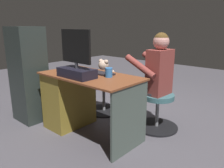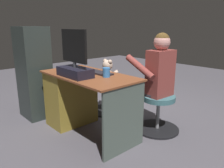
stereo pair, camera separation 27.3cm
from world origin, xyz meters
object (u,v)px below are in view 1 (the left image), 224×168
Objects in this scene: visitor_chair at (157,110)px; keyboard at (98,73)px; desk at (73,98)px; office_chair_teddy at (104,96)px; monitor at (76,65)px; computer_mouse at (79,69)px; person at (154,73)px; teddy_bear at (104,72)px; cup at (109,72)px; tv_remote at (72,70)px.

keyboard is at bearing 47.39° from visitor_chair.
office_chair_teddy is at bearing -84.26° from desk.
computer_mouse is at bearing -44.13° from monitor.
monitor is 0.42× the size of person.
desk is at bearing 95.62° from teddy_bear.
teddy_bear reaches higher than desk.
cup is at bearing 176.25° from computer_mouse.
cup is (-0.25, -0.24, -0.09)m from monitor.
desk is 0.38m from computer_mouse.
desk is 12.69× the size of computer_mouse.
monitor is 0.92m from teddy_bear.
tv_remote is 1.02m from person.
keyboard is at bearing -158.85° from desk.
office_chair_teddy is (0.07, -0.52, -0.50)m from computer_mouse.
desk reaches higher than visitor_chair.
keyboard reaches higher than visitor_chair.
tv_remote is 0.79m from office_chair_teddy.
cup reaches higher than computer_mouse.
office_chair_teddy is at bearing -65.70° from monitor.
desk is 8.12× the size of tv_remote.
computer_mouse is 0.27× the size of teddy_bear.
monitor reaches higher than visitor_chair.
visitor_chair is (-0.54, -0.84, -0.63)m from monitor.
desk is at bearing 41.59° from person.
computer_mouse reaches higher than tv_remote.
person is (-0.74, -0.56, -0.04)m from computer_mouse.
teddy_bear is at bearing -63.87° from tv_remote.
keyboard is 0.90m from visitor_chair.
keyboard is 0.69m from person.
keyboard is 0.79× the size of office_chair_teddy.
teddy_bear is 0.65× the size of visitor_chair.
cup is at bearing -151.61° from tv_remote.
office_chair_teddy is at bearing 3.19° from person.
office_chair_teddy and visitor_chair have the same top height.
visitor_chair is (-0.82, -0.57, -0.51)m from computer_mouse.
cup is (-0.22, 0.06, 0.04)m from keyboard.
cup is 0.19× the size of office_chair_teddy.
monitor is 0.41m from computer_mouse.
keyboard is 2.80× the size of tv_remote.
desk is 0.59m from monitor.
tv_remote is (0.32, -0.18, -0.13)m from monitor.
visitor_chair is 0.45× the size of person.
teddy_bear is (0.04, -0.63, -0.13)m from tv_remote.
teddy_bear reaches higher than office_chair_teddy.
teddy_bear is at bearing -52.46° from keyboard.
monitor is 3.42× the size of tv_remote.
person is (-0.76, -0.67, 0.32)m from desk.
keyboard is (-0.03, -0.30, -0.13)m from monitor.
computer_mouse is 0.56m from teddy_bear.
keyboard is at bearing 127.54° from teddy_bear.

